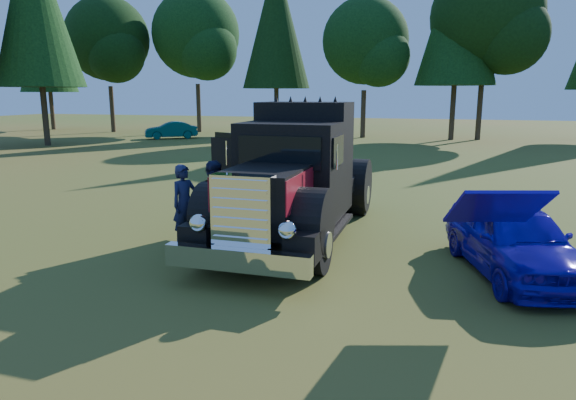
{
  "coord_description": "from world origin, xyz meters",
  "views": [
    {
      "loc": [
        1.77,
        -8.39,
        3.2
      ],
      "look_at": [
        -1.05,
        0.9,
        1.17
      ],
      "focal_mm": 32.0,
      "sensor_mm": 36.0,
      "label": 1
    }
  ],
  "objects_px": {
    "spectator_near": "(185,204)",
    "distant_teal_car": "(171,130)",
    "diamond_t_truck": "(294,182)",
    "hotrod_coupe": "(514,239)",
    "spectator_far": "(216,201)"
  },
  "relations": [
    {
      "from": "spectator_near",
      "to": "spectator_far",
      "type": "bearing_deg",
      "value": -28.91
    },
    {
      "from": "spectator_near",
      "to": "distant_teal_car",
      "type": "xyz_separation_m",
      "value": [
        -13.54,
        23.33,
        -0.26
      ]
    },
    {
      "from": "spectator_near",
      "to": "distant_teal_car",
      "type": "bearing_deg",
      "value": 55.7
    },
    {
      "from": "hotrod_coupe",
      "to": "spectator_far",
      "type": "xyz_separation_m",
      "value": [
        -5.99,
        0.48,
        0.23
      ]
    },
    {
      "from": "diamond_t_truck",
      "to": "spectator_near",
      "type": "xyz_separation_m",
      "value": [
        -2.15,
        -1.03,
        -0.42
      ]
    },
    {
      "from": "hotrod_coupe",
      "to": "spectator_near",
      "type": "bearing_deg",
      "value": 179.27
    },
    {
      "from": "spectator_far",
      "to": "distant_teal_car",
      "type": "relative_size",
      "value": 0.49
    },
    {
      "from": "diamond_t_truck",
      "to": "hotrod_coupe",
      "type": "xyz_separation_m",
      "value": [
        4.4,
        -1.11,
        -0.62
      ]
    },
    {
      "from": "diamond_t_truck",
      "to": "spectator_near",
      "type": "relative_size",
      "value": 4.16
    },
    {
      "from": "diamond_t_truck",
      "to": "spectator_near",
      "type": "height_order",
      "value": "diamond_t_truck"
    },
    {
      "from": "diamond_t_truck",
      "to": "spectator_far",
      "type": "distance_m",
      "value": 1.76
    },
    {
      "from": "distant_teal_car",
      "to": "hotrod_coupe",
      "type": "bearing_deg",
      "value": 5.08
    },
    {
      "from": "distant_teal_car",
      "to": "diamond_t_truck",
      "type": "bearing_deg",
      "value": -0.43
    },
    {
      "from": "spectator_far",
      "to": "distant_teal_car",
      "type": "xyz_separation_m",
      "value": [
        -14.1,
        22.93,
        -0.29
      ]
    },
    {
      "from": "spectator_near",
      "to": "spectator_far",
      "type": "xyz_separation_m",
      "value": [
        0.56,
        0.4,
        0.03
      ]
    }
  ]
}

